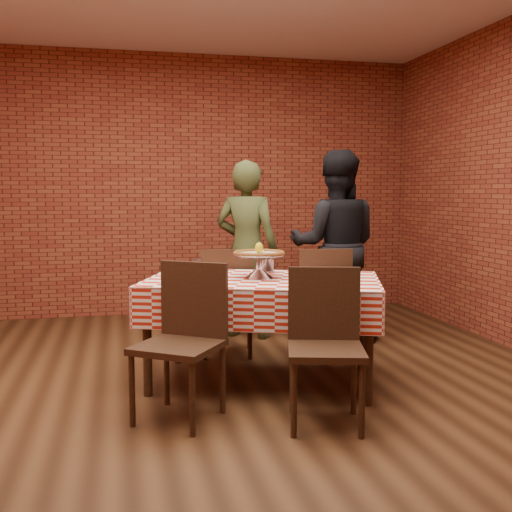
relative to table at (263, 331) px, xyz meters
name	(u,v)px	position (x,y,z in m)	size (l,w,h in m)	color
ground	(216,399)	(-0.39, -0.30, -0.38)	(6.00, 6.00, 0.00)	black
back_wall	(174,185)	(-0.39, 2.70, 1.08)	(5.50, 5.50, 0.00)	maroon
table	(263,331)	(0.00, 0.00, 0.00)	(1.63, 0.98, 0.75)	#362214
tablecloth	(263,298)	(0.00, 0.00, 0.24)	(1.66, 1.01, 0.28)	red
pizza_stand	(259,266)	(-0.02, 0.03, 0.47)	(0.38, 0.38, 0.17)	silver
pizza	(259,254)	(-0.02, 0.03, 0.56)	(0.37, 0.37, 0.03)	beige
lemon	(259,248)	(-0.02, 0.03, 0.60)	(0.06, 0.06, 0.08)	yellow
water_glass_left	(191,271)	(-0.51, 0.03, 0.45)	(0.08, 0.08, 0.12)	white
water_glass_right	(197,267)	(-0.44, 0.26, 0.45)	(0.08, 0.08, 0.12)	white
side_plate	(334,281)	(0.44, -0.26, 0.39)	(0.17, 0.17, 0.01)	white
sweetener_packet_a	(339,283)	(0.46, -0.32, 0.39)	(0.05, 0.04, 0.01)	white
sweetener_packet_b	(357,284)	(0.56, -0.39, 0.39)	(0.05, 0.04, 0.01)	white
condiment_caddy	(268,263)	(0.11, 0.28, 0.46)	(0.11, 0.09, 0.15)	silver
chair_near_left	(178,343)	(-0.67, -0.61, 0.10)	(0.46, 0.46, 0.94)	#362214
chair_near_right	(326,349)	(0.17, -0.90, 0.09)	(0.44, 0.44, 0.92)	#362214
chair_far_left	(228,301)	(-0.11, 0.81, 0.08)	(0.43, 0.43, 0.91)	#362214
chair_far_right	(319,301)	(0.63, 0.60, 0.09)	(0.44, 0.44, 0.92)	#362214
diner_olive	(247,250)	(0.18, 1.39, 0.46)	(0.61, 0.40, 1.67)	#3C4321
diner_black	(335,246)	(0.96, 1.13, 0.50)	(0.85, 0.67, 1.76)	black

